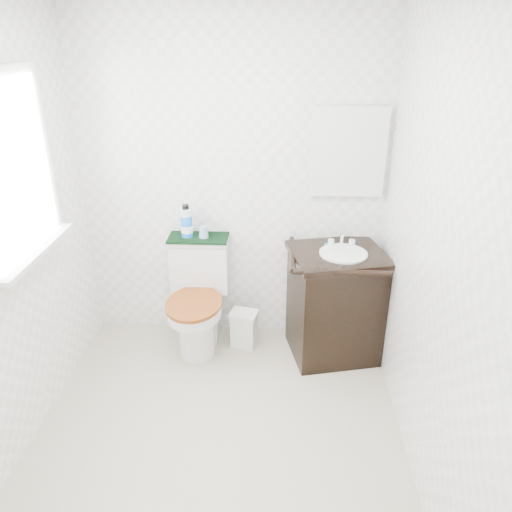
# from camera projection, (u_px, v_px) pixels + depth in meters

# --- Properties ---
(floor) EXTENTS (2.40, 2.40, 0.00)m
(floor) POSITION_uv_depth(u_px,v_px,m) (218.00, 436.00, 2.98)
(floor) COLOR beige
(floor) RESTS_ON ground
(wall_back) EXTENTS (2.40, 0.00, 2.40)m
(wall_back) POSITION_uv_depth(u_px,v_px,m) (233.00, 185.00, 3.57)
(wall_back) COLOR white
(wall_back) RESTS_ON ground
(wall_front) EXTENTS (2.40, 0.00, 2.40)m
(wall_front) POSITION_uv_depth(u_px,v_px,m) (152.00, 432.00, 1.39)
(wall_front) COLOR white
(wall_front) RESTS_ON ground
(wall_right) EXTENTS (0.00, 2.40, 2.40)m
(wall_right) POSITION_uv_depth(u_px,v_px,m) (434.00, 259.00, 2.43)
(wall_right) COLOR white
(wall_right) RESTS_ON ground
(window) EXTENTS (0.02, 0.70, 0.90)m
(window) POSITION_uv_depth(u_px,v_px,m) (11.00, 170.00, 2.61)
(window) COLOR white
(window) RESTS_ON wall_left
(mirror) EXTENTS (0.50, 0.02, 0.60)m
(mirror) POSITION_uv_depth(u_px,v_px,m) (348.00, 152.00, 3.41)
(mirror) COLOR silver
(mirror) RESTS_ON wall_back
(toilet) EXTENTS (0.45, 0.63, 0.82)m
(toilet) POSITION_uv_depth(u_px,v_px,m) (199.00, 302.00, 3.72)
(toilet) COLOR white
(toilet) RESTS_ON floor
(vanity) EXTENTS (0.74, 0.67, 0.92)m
(vanity) POSITION_uv_depth(u_px,v_px,m) (335.00, 302.00, 3.59)
(vanity) COLOR black
(vanity) RESTS_ON floor
(trash_bin) EXTENTS (0.23, 0.20, 0.29)m
(trash_bin) POSITION_uv_depth(u_px,v_px,m) (244.00, 328.00, 3.79)
(trash_bin) COLOR white
(trash_bin) RESTS_ON floor
(towel) EXTENTS (0.44, 0.22, 0.02)m
(towel) POSITION_uv_depth(u_px,v_px,m) (198.00, 238.00, 3.64)
(towel) COLOR black
(towel) RESTS_ON toilet
(mouthwash_bottle) EXTENTS (0.08, 0.08, 0.24)m
(mouthwash_bottle) POSITION_uv_depth(u_px,v_px,m) (187.00, 222.00, 3.60)
(mouthwash_bottle) COLOR blue
(mouthwash_bottle) RESTS_ON towel
(cup) EXTENTS (0.07, 0.07, 0.09)m
(cup) POSITION_uv_depth(u_px,v_px,m) (204.00, 232.00, 3.61)
(cup) COLOR #80A6D2
(cup) RESTS_ON towel
(soap_bar) EXTENTS (0.07, 0.05, 0.02)m
(soap_bar) POSITION_uv_depth(u_px,v_px,m) (329.00, 244.00, 3.53)
(soap_bar) COLOR #18756B
(soap_bar) RESTS_ON vanity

